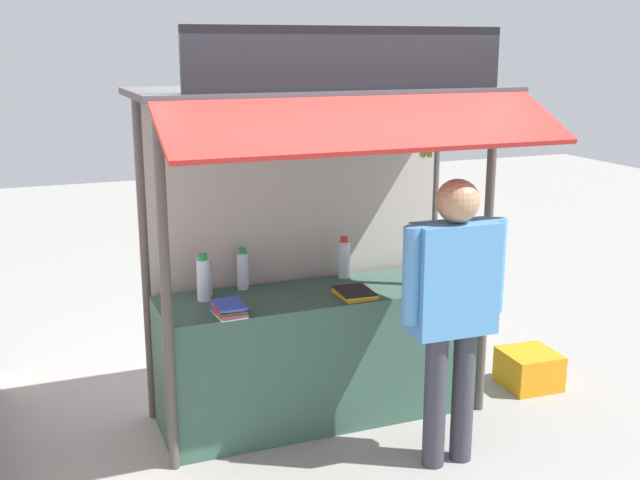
{
  "coord_description": "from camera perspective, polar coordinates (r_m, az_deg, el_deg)",
  "views": [
    {
      "loc": [
        -1.78,
        -4.51,
        2.45
      ],
      "look_at": [
        0.0,
        0.0,
        1.23
      ],
      "focal_mm": 43.84,
      "sensor_mm": 36.0,
      "label": 1
    }
  ],
  "objects": [
    {
      "name": "ground_plane",
      "position": [
        5.44,
        0.0,
        -12.64
      ],
      "size": [
        20.0,
        20.0,
        0.0
      ],
      "primitive_type": "plane",
      "color": "gray"
    },
    {
      "name": "stall_counter",
      "position": [
        5.25,
        0.0,
        -8.37
      ],
      "size": [
        2.11,
        0.63,
        0.88
      ],
      "primitive_type": "cube",
      "color": "#385B4C",
      "rests_on": "ground"
    },
    {
      "name": "stall_structure",
      "position": [
        5.0,
        -0.28,
        3.51
      ],
      "size": [
        2.31,
        1.44,
        2.54
      ],
      "color": "#4C4742",
      "rests_on": "ground"
    },
    {
      "name": "water_bottle_far_right",
      "position": [
        4.95,
        -8.51,
        -2.81
      ],
      "size": [
        0.08,
        0.08,
        0.3
      ],
      "color": "silver",
      "rests_on": "stall_counter"
    },
    {
      "name": "water_bottle_rear_center",
      "position": [
        5.52,
        9.23,
        -1.33
      ],
      "size": [
        0.07,
        0.07,
        0.25
      ],
      "color": "silver",
      "rests_on": "stall_counter"
    },
    {
      "name": "water_bottle_front_right",
      "position": [
        5.06,
        -8.27,
        -2.79
      ],
      "size": [
        0.07,
        0.07,
        0.24
      ],
      "color": "silver",
      "rests_on": "stall_counter"
    },
    {
      "name": "water_bottle_back_left",
      "position": [
        5.16,
        -5.66,
        -2.2
      ],
      "size": [
        0.08,
        0.08,
        0.28
      ],
      "color": "silver",
      "rests_on": "stall_counter"
    },
    {
      "name": "water_bottle_back_right",
      "position": [
        5.38,
        1.77,
        -1.37
      ],
      "size": [
        0.08,
        0.08,
        0.29
      ],
      "color": "silver",
      "rests_on": "stall_counter"
    },
    {
      "name": "magazine_stack_mid_right",
      "position": [
        5.22,
        9.16,
        -3.22
      ],
      "size": [
        0.27,
        0.33,
        0.06
      ],
      "color": "purple",
      "rests_on": "stall_counter"
    },
    {
      "name": "magazine_stack_far_left",
      "position": [
        5.03,
        2.56,
        -3.86
      ],
      "size": [
        0.23,
        0.29,
        0.04
      ],
      "color": "yellow",
      "rests_on": "stall_counter"
    },
    {
      "name": "magazine_stack_right",
      "position": [
        4.71,
        -6.66,
        -5.01
      ],
      "size": [
        0.19,
        0.27,
        0.07
      ],
      "color": "white",
      "rests_on": "stall_counter"
    },
    {
      "name": "banana_bunch_inner_right",
      "position": [
        4.45,
        0.31,
        7.15
      ],
      "size": [
        0.09,
        0.09,
        0.23
      ],
      "color": "#332D23"
    },
    {
      "name": "banana_bunch_inner_left",
      "position": [
        4.74,
        7.76,
        6.8
      ],
      "size": [
        0.1,
        0.09,
        0.28
      ],
      "color": "#332D23"
    },
    {
      "name": "vendor_person",
      "position": [
        4.54,
        9.71,
        -4.17
      ],
      "size": [
        0.65,
        0.25,
        1.73
      ],
      "rotation": [
        0.0,
        0.0,
        3.11
      ],
      "color": "#383842",
      "rests_on": "ground"
    },
    {
      "name": "plastic_crate",
      "position": [
        6.0,
        15.01,
        -9.08
      ],
      "size": [
        0.4,
        0.4,
        0.27
      ],
      "primitive_type": "cube",
      "rotation": [
        0.0,
        0.0,
        -0.05
      ],
      "color": "orange",
      "rests_on": "ground"
    }
  ]
}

